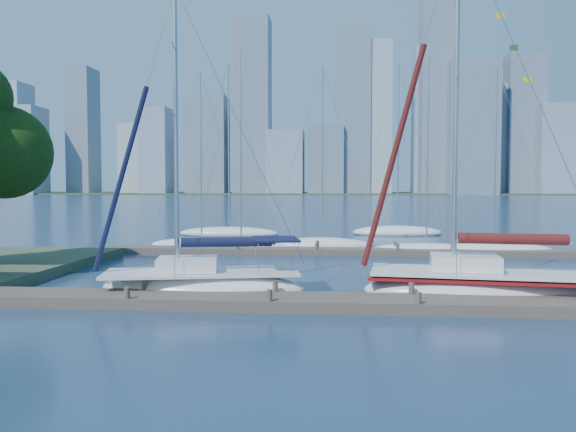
{
  "coord_description": "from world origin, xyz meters",
  "views": [
    {
      "loc": [
        2.31,
        -19.7,
        4.3
      ],
      "look_at": [
        0.2,
        4.0,
        3.06
      ],
      "focal_mm": 35.0,
      "sensor_mm": 36.0,
      "label": 1
    }
  ],
  "objects": [
    {
      "name": "bg_boat_0",
      "position": [
        -7.3,
        19.2,
        0.24
      ],
      "size": [
        7.35,
        2.25,
        12.68
      ],
      "rotation": [
        0.0,
        0.0,
        -0.03
      ],
      "color": "white",
      "rests_on": "ground"
    },
    {
      "name": "sailboat_navy",
      "position": [
        -3.04,
        1.95,
        0.99
      ],
      "size": [
        8.56,
        4.24,
        12.6
      ],
      "rotation": [
        0.0,
        0.0,
        0.2
      ],
      "color": "white",
      "rests_on": "ground"
    },
    {
      "name": "bg_boat_6",
      "position": [
        -7.18,
        28.67,
        0.28
      ],
      "size": [
        9.08,
        5.2,
        15.3
      ],
      "rotation": [
        0.0,
        0.0,
        -0.35
      ],
      "color": "white",
      "rests_on": "ground"
    },
    {
      "name": "sailboat_maroon",
      "position": [
        7.82,
        2.28,
        1.15
      ],
      "size": [
        9.32,
        4.0,
        15.1
      ],
      "rotation": [
        0.0,
        0.0,
        -0.12
      ],
      "color": "white",
      "rests_on": "ground"
    },
    {
      "name": "bg_boat_3",
      "position": [
        8.06,
        17.18,
        0.24
      ],
      "size": [
        7.34,
        4.53,
        12.8
      ],
      "rotation": [
        0.0,
        0.0,
        -0.4
      ],
      "color": "white",
      "rests_on": "ground"
    },
    {
      "name": "ground",
      "position": [
        0.0,
        0.0,
        0.0
      ],
      "size": [
        700.0,
        700.0,
        0.0
      ],
      "primitive_type": "plane",
      "color": "#18334E",
      "rests_on": "ground"
    },
    {
      "name": "skyline",
      "position": [
        20.88,
        290.63,
        35.37
      ],
      "size": [
        503.7,
        51.31,
        114.32
      ],
      "color": "gray",
      "rests_on": "ground"
    },
    {
      "name": "bg_boat_7",
      "position": [
        7.59,
        30.64,
        0.31
      ],
      "size": [
        7.9,
        2.62,
        15.37
      ],
      "rotation": [
        0.0,
        0.0,
        -0.02
      ],
      "color": "white",
      "rests_on": "ground"
    },
    {
      "name": "bg_boat_4",
      "position": [
        12.3,
        17.17,
        0.25
      ],
      "size": [
        8.0,
        4.55,
        12.08
      ],
      "rotation": [
        0.0,
        0.0,
        -0.33
      ],
      "color": "white",
      "rests_on": "ground"
    },
    {
      "name": "far_dock",
      "position": [
        2.0,
        16.0,
        0.18
      ],
      "size": [
        30.0,
        1.8,
        0.36
      ],
      "primitive_type": "cube",
      "color": "#4C4338",
      "rests_on": "ground"
    },
    {
      "name": "bg_boat_2",
      "position": [
        1.23,
        19.14,
        0.27
      ],
      "size": [
        7.39,
        3.15,
        12.94
      ],
      "rotation": [
        0.0,
        0.0,
        -0.12
      ],
      "color": "white",
      "rests_on": "ground"
    },
    {
      "name": "bg_boat_1",
      "position": [
        -4.19,
        17.61,
        0.26
      ],
      "size": [
        7.13,
        3.91,
        13.78
      ],
      "rotation": [
        0.0,
        0.0,
        -0.29
      ],
      "color": "white",
      "rests_on": "ground"
    },
    {
      "name": "near_dock",
      "position": [
        0.0,
        0.0,
        0.2
      ],
      "size": [
        26.0,
        2.0,
        0.4
      ],
      "primitive_type": "cube",
      "color": "#4C4338",
      "rests_on": "ground"
    },
    {
      "name": "far_shore",
      "position": [
        0.0,
        320.0,
        0.0
      ],
      "size": [
        800.0,
        100.0,
        1.5
      ],
      "primitive_type": "cube",
      "color": "#38472D",
      "rests_on": "ground"
    }
  ]
}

